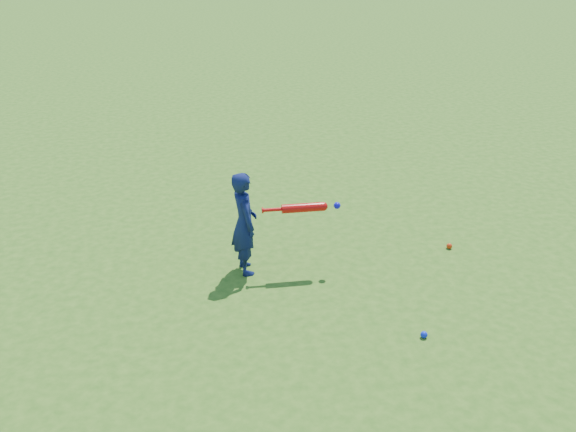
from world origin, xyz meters
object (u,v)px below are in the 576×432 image
object	(u,v)px
ground_ball_blue	(424,335)
bat_swing	(306,208)
child	(244,223)
ground_ball_red	(449,246)

from	to	relation	value
ground_ball_blue	bat_swing	xyz separation A→B (m)	(-0.88, 1.55, 0.74)
bat_swing	child	bearing A→B (deg)	175.36
ground_ball_blue	bat_swing	bearing A→B (deg)	119.55
ground_ball_red	ground_ball_blue	size ratio (longest dim) A/B	1.00
ground_ball_red	bat_swing	distance (m)	2.01
ground_ball_red	bat_swing	bearing A→B (deg)	-174.50
ground_ball_red	ground_ball_blue	world-z (taller)	same
bat_swing	ground_ball_blue	bearing A→B (deg)	-59.82
child	ground_ball_red	world-z (taller)	child
ground_ball_red	child	bearing A→B (deg)	-177.44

